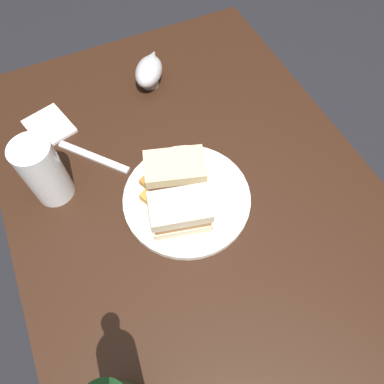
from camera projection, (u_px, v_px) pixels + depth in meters
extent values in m
plane|color=black|center=(194.00, 287.00, 1.40)|extent=(6.00, 6.00, 0.00)
cube|color=black|center=(195.00, 255.00, 1.08)|extent=(1.10, 0.77, 0.74)
cylinder|color=silver|center=(188.00, 200.00, 0.75)|extent=(0.27, 0.27, 0.01)
cube|color=beige|center=(176.00, 178.00, 0.75)|extent=(0.11, 0.14, 0.03)
cube|color=brown|center=(175.00, 172.00, 0.74)|extent=(0.10, 0.13, 0.02)
cube|color=beige|center=(175.00, 166.00, 0.72)|extent=(0.11, 0.14, 0.03)
cube|color=beige|center=(181.00, 217.00, 0.71)|extent=(0.10, 0.13, 0.02)
cube|color=#B27A4C|center=(180.00, 212.00, 0.69)|extent=(0.09, 0.12, 0.02)
cube|color=beige|center=(180.00, 207.00, 0.67)|extent=(0.10, 0.13, 0.02)
cube|color=gold|center=(151.00, 193.00, 0.74)|extent=(0.04, 0.05, 0.02)
cube|color=#AD702D|center=(149.00, 185.00, 0.75)|extent=(0.05, 0.03, 0.02)
cube|color=#B77F33|center=(166.00, 191.00, 0.74)|extent=(0.02, 0.04, 0.02)
cylinder|color=white|center=(43.00, 172.00, 0.70)|extent=(0.08, 0.08, 0.15)
cylinder|color=orange|center=(53.00, 185.00, 0.75)|extent=(0.07, 0.07, 0.05)
cylinder|color=#B7B7BC|center=(150.00, 82.00, 0.92)|extent=(0.04, 0.04, 0.02)
ellipsoid|color=#B7B7BC|center=(149.00, 71.00, 0.89)|extent=(0.12, 0.11, 0.05)
ellipsoid|color=#381E0F|center=(149.00, 69.00, 0.88)|extent=(0.10, 0.09, 0.02)
cone|color=#B7B7BC|center=(153.00, 55.00, 0.90)|extent=(0.04, 0.04, 0.02)
cube|color=white|center=(49.00, 126.00, 0.85)|extent=(0.13, 0.12, 0.01)
cube|color=silver|center=(94.00, 157.00, 0.81)|extent=(0.15, 0.13, 0.01)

